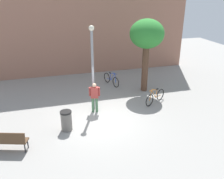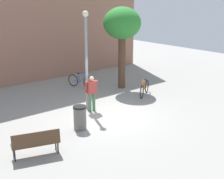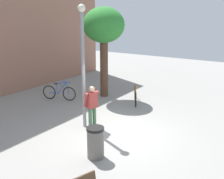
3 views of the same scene
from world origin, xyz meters
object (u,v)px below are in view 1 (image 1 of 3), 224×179
(person_by_lamppost, at_px, (95,96))
(bicycle_blue, at_px, (111,80))
(lamppost, at_px, (93,63))
(park_bench, at_px, (7,140))
(bicycle_orange, at_px, (155,97))
(trash_bin, at_px, (66,121))
(plaza_tree, at_px, (147,36))

(person_by_lamppost, distance_m, bicycle_blue, 4.11)
(lamppost, height_order, person_by_lamppost, lamppost)
(park_bench, relative_size, bicycle_orange, 1.05)
(bicycle_blue, xyz_separation_m, trash_bin, (-3.56, -5.00, 0.11))
(plaza_tree, relative_size, bicycle_orange, 2.89)
(person_by_lamppost, relative_size, park_bench, 1.00)
(bicycle_orange, distance_m, trash_bin, 5.47)
(lamppost, relative_size, plaza_tree, 1.00)
(plaza_tree, height_order, bicycle_blue, plaza_tree)
(lamppost, bearing_deg, park_bench, -146.13)
(lamppost, bearing_deg, person_by_lamppost, -93.50)
(lamppost, bearing_deg, plaza_tree, 24.63)
(park_bench, height_order, bicycle_blue, bicycle_blue)
(bicycle_orange, relative_size, bicycle_blue, 0.91)
(plaza_tree, bearing_deg, lamppost, -155.37)
(trash_bin, bearing_deg, bicycle_orange, 16.35)
(person_by_lamppost, height_order, plaza_tree, plaza_tree)
(plaza_tree, xyz_separation_m, bicycle_orange, (-0.13, -1.96, -3.17))
(bicycle_blue, bearing_deg, park_bench, -135.25)
(plaza_tree, bearing_deg, bicycle_blue, 140.31)
(person_by_lamppost, relative_size, bicycle_orange, 1.06)
(plaza_tree, bearing_deg, person_by_lamppost, -150.68)
(plaza_tree, distance_m, trash_bin, 7.10)
(person_by_lamppost, xyz_separation_m, plaza_tree, (3.72, 2.09, 2.59))
(lamppost, distance_m, bicycle_orange, 4.25)
(person_by_lamppost, bearing_deg, bicycle_orange, 2.13)
(bicycle_orange, height_order, bicycle_blue, same)
(park_bench, xyz_separation_m, trash_bin, (2.49, 0.99, -0.05))
(park_bench, distance_m, plaza_tree, 9.54)
(trash_bin, bearing_deg, plaza_tree, 33.05)
(plaza_tree, bearing_deg, trash_bin, -146.95)
(bicycle_orange, bearing_deg, person_by_lamppost, -177.87)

